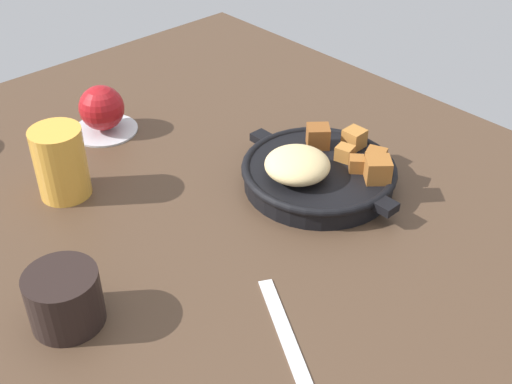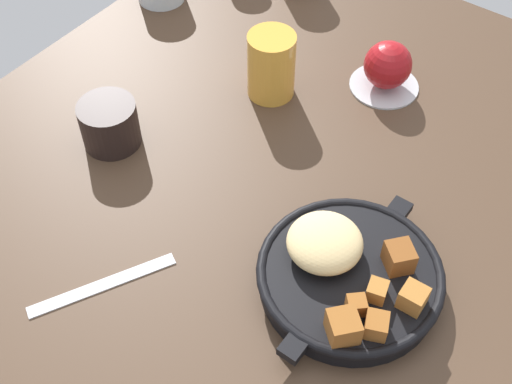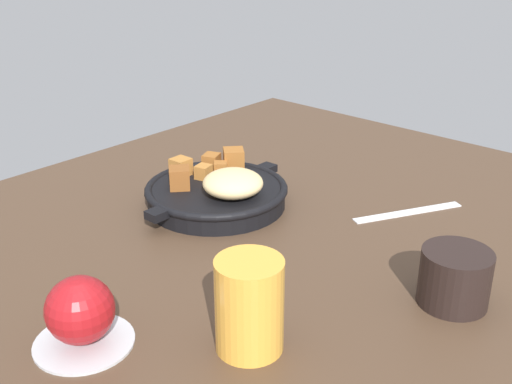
% 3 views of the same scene
% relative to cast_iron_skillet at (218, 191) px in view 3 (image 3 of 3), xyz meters
% --- Properties ---
extents(ground_plane, '(1.13, 0.95, 0.02)m').
position_rel_cast_iron_skillet_xyz_m(ground_plane, '(0.04, 0.14, -0.04)').
color(ground_plane, '#473323').
extents(cast_iron_skillet, '(0.26, 0.21, 0.07)m').
position_rel_cast_iron_skillet_xyz_m(cast_iron_skillet, '(0.00, 0.00, 0.00)').
color(cast_iron_skillet, black).
rests_on(cast_iron_skillet, ground_plane).
extents(saucer_plate, '(0.10, 0.10, 0.01)m').
position_rel_cast_iron_skillet_xyz_m(saucer_plate, '(0.33, 0.13, -0.02)').
color(saucer_plate, '#B7BABF').
rests_on(saucer_plate, ground_plane).
extents(red_apple, '(0.07, 0.07, 0.07)m').
position_rel_cast_iron_skillet_xyz_m(red_apple, '(0.33, 0.13, 0.02)').
color(red_apple, maroon).
rests_on(red_apple, saucer_plate).
extents(butter_knife, '(0.16, 0.10, 0.00)m').
position_rel_cast_iron_skillet_xyz_m(butter_knife, '(-0.17, 0.23, -0.02)').
color(butter_knife, silver).
rests_on(butter_knife, ground_plane).
extents(coffee_mug_dark, '(0.08, 0.08, 0.06)m').
position_rel_cast_iron_skillet_xyz_m(coffee_mug_dark, '(0.01, 0.38, 0.01)').
color(coffee_mug_dark, black).
rests_on(coffee_mug_dark, ground_plane).
extents(juice_glass_amber, '(0.07, 0.07, 0.10)m').
position_rel_cast_iron_skillet_xyz_m(juice_glass_amber, '(0.22, 0.27, 0.03)').
color(juice_glass_amber, gold).
rests_on(juice_glass_amber, ground_plane).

